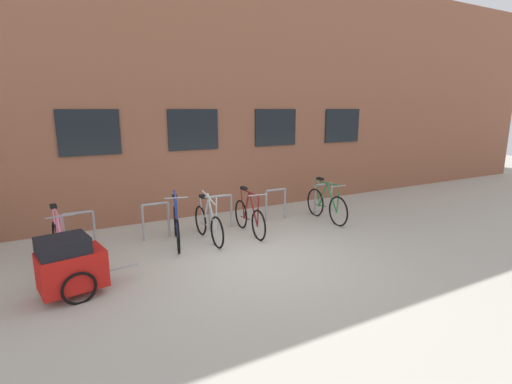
# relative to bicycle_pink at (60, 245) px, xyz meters

# --- Properties ---
(ground_plane) EXTENTS (42.00, 42.00, 0.00)m
(ground_plane) POSITION_rel_bicycle_pink_xyz_m (3.22, -1.26, -0.39)
(ground_plane) COLOR #B2ADA0
(storefront_building) EXTENTS (28.00, 7.47, 6.37)m
(storefront_building) POSITION_rel_bicycle_pink_xyz_m (3.22, 5.66, 2.79)
(storefront_building) COLOR brown
(storefront_building) RESTS_ON ground
(bike_rack) EXTENTS (6.60, 0.05, 0.79)m
(bike_rack) POSITION_rel_bicycle_pink_xyz_m (3.36, 0.64, 0.10)
(bike_rack) COLOR gray
(bike_rack) RESTS_ON ground
(bicycle_pink) EXTENTS (0.44, 1.73, 1.07)m
(bicycle_pink) POSITION_rel_bicycle_pink_xyz_m (0.00, 0.00, 0.00)
(bicycle_pink) COLOR black
(bicycle_pink) RESTS_ON ground
(bicycle_green) EXTENTS (0.44, 1.71, 1.05)m
(bicycle_green) POSITION_rel_bicycle_pink_xyz_m (5.95, 0.01, 0.00)
(bicycle_green) COLOR black
(bicycle_green) RESTS_ON ground
(bicycle_silver) EXTENTS (0.44, 1.62, 1.08)m
(bicycle_silver) POSITION_rel_bicycle_pink_xyz_m (2.81, 0.01, -0.02)
(bicycle_silver) COLOR black
(bicycle_silver) RESTS_ON ground
(bicycle_maroon) EXTENTS (0.44, 1.64, 1.03)m
(bicycle_maroon) POSITION_rel_bicycle_pink_xyz_m (3.79, 0.01, -0.01)
(bicycle_maroon) COLOR black
(bicycle_maroon) RESTS_ON ground
(bicycle_blue) EXTENTS (0.56, 1.69, 1.11)m
(bicycle_blue) POSITION_rel_bicycle_pink_xyz_m (2.16, 0.16, -0.01)
(bicycle_blue) COLOR black
(bicycle_blue) RESTS_ON ground
(bike_trailer) EXTENTS (1.48, 0.78, 0.94)m
(bike_trailer) POSITION_rel_bicycle_pink_xyz_m (0.10, -1.32, 0.10)
(bike_trailer) COLOR red
(bike_trailer) RESTS_ON ground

